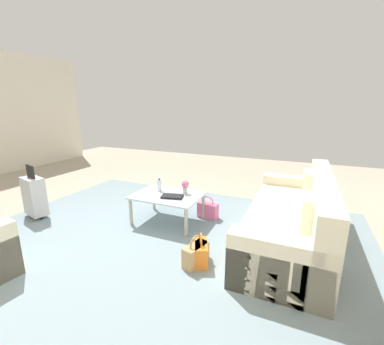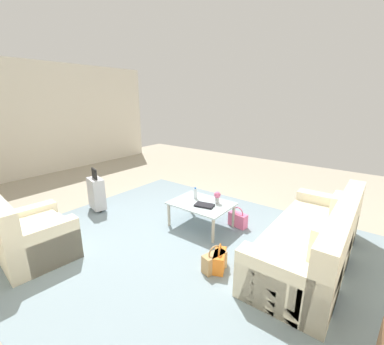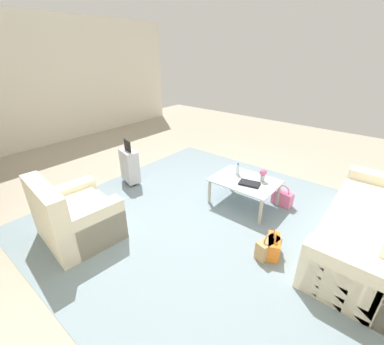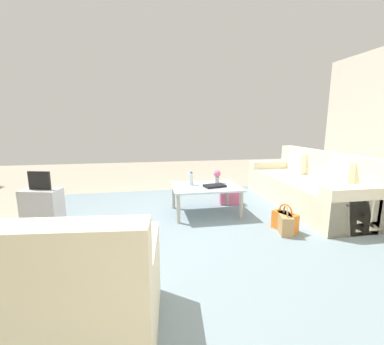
% 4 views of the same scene
% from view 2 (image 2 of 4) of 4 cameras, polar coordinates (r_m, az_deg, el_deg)
% --- Properties ---
extents(ground_plane, '(12.00, 12.00, 0.00)m').
position_cam_2_polar(ground_plane, '(4.43, -6.19, -12.67)').
color(ground_plane, '#A89E89').
extents(wall_right, '(0.12, 8.00, 3.10)m').
position_cam_2_polar(wall_right, '(8.27, -33.34, 9.62)').
color(wall_right, silver).
rests_on(wall_right, ground).
extents(area_rug, '(5.20, 4.40, 0.01)m').
position_cam_2_polar(area_rug, '(3.95, -1.68, -16.37)').
color(area_rug, gray).
rests_on(area_rug, ground).
extents(couch, '(0.94, 2.44, 0.90)m').
position_cam_2_polar(couch, '(3.87, 25.93, -13.77)').
color(couch, beige).
rests_on(couch, ground).
extents(armchair, '(1.05, 0.94, 0.90)m').
position_cam_2_polar(armchair, '(4.20, -32.42, -12.32)').
color(armchair, beige).
rests_on(armchair, ground).
extents(coffee_table, '(1.00, 0.74, 0.43)m').
position_cam_2_polar(coffee_table, '(4.37, 2.06, -7.38)').
color(coffee_table, silver).
rests_on(coffee_table, ground).
extents(water_bottle, '(0.06, 0.06, 0.20)m').
position_cam_2_polar(water_bottle, '(4.50, 0.74, -4.64)').
color(water_bottle, silver).
rests_on(water_bottle, coffee_table).
extents(coffee_table_book, '(0.34, 0.25, 0.03)m').
position_cam_2_polar(coffee_table_book, '(4.22, 2.77, -7.27)').
color(coffee_table_book, black).
rests_on(coffee_table_book, coffee_table).
extents(flower_vase, '(0.11, 0.11, 0.21)m').
position_cam_2_polar(flower_vase, '(4.31, 5.64, -5.28)').
color(flower_vase, '#B2B7BC').
rests_on(flower_vase, coffee_table).
extents(suitcase_silver, '(0.44, 0.31, 0.85)m').
position_cam_2_polar(suitcase_silver, '(5.33, -20.47, -4.29)').
color(suitcase_silver, '#B7B7BC').
rests_on(suitcase_silver, ground).
extents(handbag_orange, '(0.26, 0.35, 0.36)m').
position_cam_2_polar(handbag_orange, '(3.50, 6.12, -18.79)').
color(handbag_orange, orange).
rests_on(handbag_orange, ground).
extents(handbag_pink, '(0.34, 0.18, 0.36)m').
position_cam_2_polar(handbag_pink, '(4.54, 10.14, -10.22)').
color(handbag_pink, pink).
rests_on(handbag_pink, ground).
extents(handbag_tan, '(0.22, 0.35, 0.36)m').
position_cam_2_polar(handbag_tan, '(3.47, 4.97, -19.09)').
color(handbag_tan, tan).
rests_on(handbag_tan, ground).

